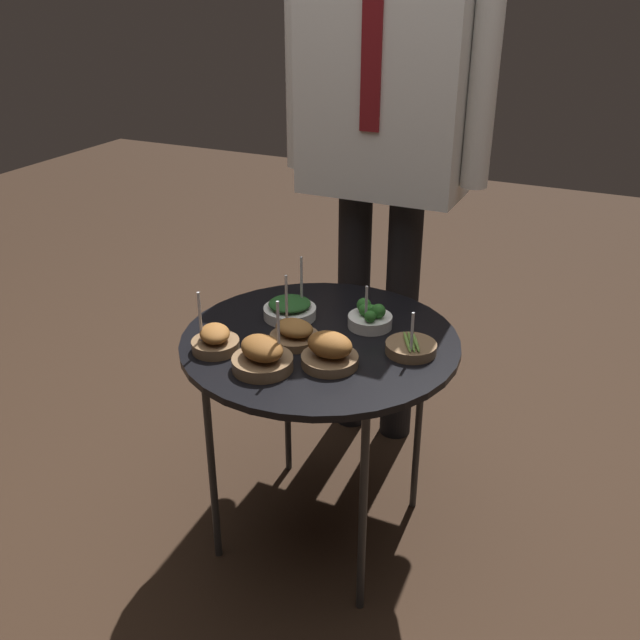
{
  "coord_description": "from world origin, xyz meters",
  "views": [
    {
      "loc": [
        0.67,
        -1.44,
        1.46
      ],
      "look_at": [
        0.0,
        0.0,
        0.68
      ],
      "focal_mm": 40.0,
      "sensor_mm": 36.0,
      "label": 1
    }
  ],
  "objects": [
    {
      "name": "ground_plane",
      "position": [
        0.0,
        0.0,
        0.0
      ],
      "size": [
        8.0,
        8.0,
        0.0
      ],
      "primitive_type": "plane",
      "color": "black"
    },
    {
      "name": "serving_cart",
      "position": [
        0.0,
        0.0,
        0.59
      ],
      "size": [
        0.7,
        0.7,
        0.63
      ],
      "color": "black",
      "rests_on": "ground_plane"
    },
    {
      "name": "bowl_roast_center",
      "position": [
        -0.2,
        -0.17,
        0.65
      ],
      "size": [
        0.12,
        0.12,
        0.15
      ],
      "color": "brown",
      "rests_on": "serving_cart"
    },
    {
      "name": "bowl_broccoli_mid_right",
      "position": [
        0.09,
        0.11,
        0.65
      ],
      "size": [
        0.12,
        0.12,
        0.13
      ],
      "color": "white",
      "rests_on": "serving_cart"
    },
    {
      "name": "bowl_asparagus_far_rim",
      "position": [
        0.23,
        0.02,
        0.64
      ],
      "size": [
        0.12,
        0.12,
        0.12
      ],
      "color": "brown",
      "rests_on": "serving_cart"
    },
    {
      "name": "bowl_spinach_front_right",
      "position": [
        -0.12,
        0.07,
        0.65
      ],
      "size": [
        0.14,
        0.14,
        0.16
      ],
      "color": "white",
      "rests_on": "serving_cart"
    },
    {
      "name": "bowl_roast_mid_left",
      "position": [
        0.08,
        -0.11,
        0.66
      ],
      "size": [
        0.13,
        0.13,
        0.08
      ],
      "color": "brown",
      "rests_on": "serving_cart"
    },
    {
      "name": "bowl_roast_back_right",
      "position": [
        -0.05,
        -0.05,
        0.65
      ],
      "size": [
        0.12,
        0.12,
        0.17
      ],
      "color": "brown",
      "rests_on": "serving_cart"
    },
    {
      "name": "bowl_roast_near_rim",
      "position": [
        -0.05,
        -0.2,
        0.66
      ],
      "size": [
        0.15,
        0.14,
        0.17
      ],
      "color": "brown",
      "rests_on": "serving_cart"
    },
    {
      "name": "waiter_figure",
      "position": [
        -0.05,
        0.56,
        1.09
      ],
      "size": [
        0.63,
        0.24,
        1.72
      ],
      "color": "black",
      "rests_on": "ground_plane"
    }
  ]
}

